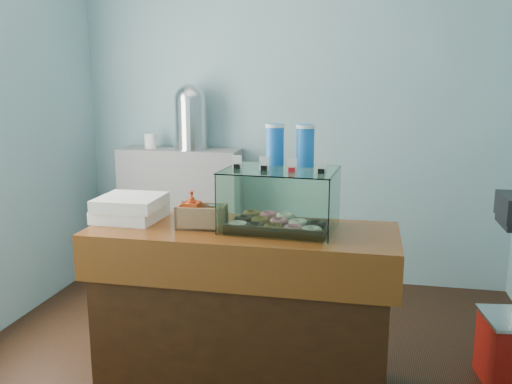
# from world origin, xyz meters

# --- Properties ---
(ground) EXTENTS (3.50, 3.50, 0.00)m
(ground) POSITION_xyz_m (0.00, 0.00, 0.00)
(ground) COLOR black
(ground) RESTS_ON ground
(room_shell) EXTENTS (3.54, 3.04, 2.82)m
(room_shell) POSITION_xyz_m (0.03, 0.01, 1.71)
(room_shell) COLOR #77AAAE
(room_shell) RESTS_ON ground
(counter) EXTENTS (1.60, 0.60, 0.90)m
(counter) POSITION_xyz_m (0.00, -0.25, 0.46)
(counter) COLOR #3D1D0B
(counter) RESTS_ON ground
(back_shelf) EXTENTS (1.00, 0.32, 1.10)m
(back_shelf) POSITION_xyz_m (-0.90, 1.32, 0.55)
(back_shelf) COLOR gray
(back_shelf) RESTS_ON ground
(display_case) EXTENTS (0.60, 0.46, 0.53)m
(display_case) POSITION_xyz_m (0.19, -0.19, 1.07)
(display_case) COLOR #311E0E
(display_case) RESTS_ON counter
(condiment_crate) EXTENTS (0.26, 0.17, 0.20)m
(condiment_crate) POSITION_xyz_m (-0.22, -0.28, 0.97)
(condiment_crate) COLOR #A17650
(condiment_crate) RESTS_ON counter
(pastry_boxes) EXTENTS (0.35, 0.35, 0.13)m
(pastry_boxes) POSITION_xyz_m (-0.65, -0.20, 0.97)
(pastry_boxes) COLOR white
(pastry_boxes) RESTS_ON counter
(coffee_urn) EXTENTS (0.29, 0.29, 0.53)m
(coffee_urn) POSITION_xyz_m (-0.79, 1.31, 1.38)
(coffee_urn) COLOR silver
(coffee_urn) RESTS_ON back_shelf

